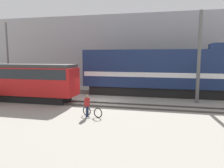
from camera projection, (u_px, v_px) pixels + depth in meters
ground_plane at (99, 101)px, 21.15m from camera, size 120.00×120.00×0.00m
track_near at (94, 104)px, 19.64m from camera, size 60.00×1.50×0.14m
track_far at (110, 93)px, 25.43m from camera, size 60.00×1.51×0.14m
building_backdrop at (124, 51)px, 33.42m from camera, size 44.94×6.00×10.12m
freight_locomotive at (159, 72)px, 23.83m from camera, size 16.43×3.04×5.63m
streetcar at (13, 80)px, 21.29m from camera, size 12.95×2.54×3.59m
bicycle at (92, 112)px, 15.71m from camera, size 1.66×0.70×0.78m
person at (87, 104)px, 15.70m from camera, size 0.33×0.41×1.59m
utility_pole_left at (8, 59)px, 24.59m from camera, size 0.21×0.21×8.03m
utility_pole_center at (199, 58)px, 19.91m from camera, size 0.31×0.31×8.43m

